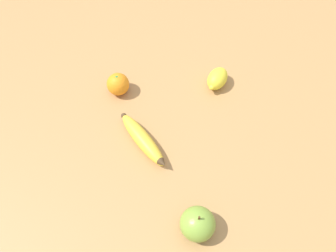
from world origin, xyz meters
The scene contains 5 objects.
ground_plane centered at (0.00, 0.00, 0.00)m, with size 3.00×3.00×0.00m, color #A87A47.
banana centered at (-0.05, 0.05, 0.02)m, with size 0.10×0.21×0.04m.
orange centered at (0.05, 0.22, 0.03)m, with size 0.07×0.07×0.07m.
apple centered at (-0.17, -0.20, 0.04)m, with size 0.08×0.08×0.09m.
lemon centered at (0.24, -0.01, 0.03)m, with size 0.09×0.06×0.06m.
Camera 1 is at (-0.38, -0.27, 0.78)m, focal length 35.00 mm.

